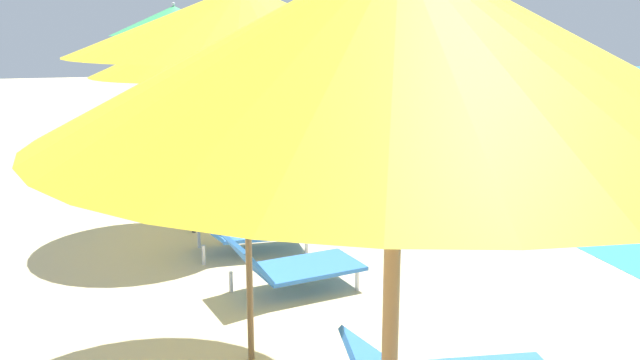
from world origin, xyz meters
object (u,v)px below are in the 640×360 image
Objects in this scene: umbrella_fourth at (243,21)px; umbrella_fifth at (186,55)px; lounger_sixth_inland at (237,169)px; lounger_fifth_shoreside at (233,186)px; cooler_box at (443,198)px; umbrella_sixth at (174,21)px; umbrella_farthest at (182,28)px; lounger_farthest_shoreside at (203,121)px; lounger_fifth_inland at (247,228)px; lounger_sixth_shoreside at (207,145)px; lounger_fourth_shoreside at (291,265)px; lounger_farthest_inland at (225,136)px; umbrella_third at (398,43)px.

umbrella_fourth is 1.15× the size of umbrella_fifth.
umbrella_fourth is 6.36m from lounger_sixth_inland.
lounger_sixth_inland reaches higher than lounger_fifth_shoreside.
umbrella_sixth is at bearing 134.07° from cooler_box.
umbrella_farthest is (-0.47, 4.32, 2.22)m from lounger_sixth_inland.
lounger_fifth_shoreside is 1.05× the size of lounger_sixth_inland.
cooler_box is at bearing -15.33° from lounger_fifth_shoreside.
lounger_farthest_shoreside is at bearing 77.22° from lounger_sixth_inland.
lounger_farthest_shoreside is (0.39, 8.75, 0.03)m from lounger_fifth_inland.
lounger_sixth_inland is 3.26× the size of cooler_box.
lounger_sixth_shoreside is (0.03, 3.69, -0.04)m from lounger_fifth_shoreside.
lounger_fifth_shoreside is at bearing -77.22° from umbrella_sixth.
lounger_sixth_shoreside is 0.51× the size of umbrella_farthest.
lounger_sixth_inland is at bearing -83.79° from umbrella_farthest.
lounger_fourth_shoreside reaches higher than lounger_fifth_shoreside.
lounger_farthest_shoreside is 1.20× the size of lounger_farthest_inland.
lounger_fifth_inland is 5.05m from umbrella_sixth.
lounger_farthest_inland is at bearing 84.97° from umbrella_third.
umbrella_fourth is 2.03× the size of lounger_sixth_inland.
umbrella_fifth is at bearing -179.21° from cooler_box.
lounger_fifth_shoreside is 0.52× the size of umbrella_sixth.
lounger_farthest_shoreside is (0.93, 7.82, -1.90)m from umbrella_fifth.
lounger_farthest_inland is at bearing 112.56° from cooler_box.
cooler_box is at bearing 28.24° from lounger_fourth_shoreside.
umbrella_third is 2.00× the size of lounger_sixth_shoreside.
lounger_sixth_shoreside is at bearing -109.99° from lounger_farthest_inland.
umbrella_farthest reaches higher than lounger_fourth_shoreside.
lounger_sixth_shoreside is at bearing 89.02° from lounger_fifth_inland.
umbrella_third is 11.57m from lounger_sixth_shoreside.
lounger_fifth_shoreside is (0.52, 4.54, -2.29)m from umbrella_fourth.
lounger_farthest_shoreside reaches higher than lounger_fourth_shoreside.
umbrella_fifth is 1.77× the size of lounger_sixth_inland.
umbrella_fifth is 6.06m from lounger_farthest_inland.
umbrella_third is at bearing -89.96° from lounger_fifth_shoreside.
umbrella_fifth is 8.10m from lounger_farthest_shoreside.
lounger_fifth_inland is 0.90× the size of lounger_farthest_shoreside.
umbrella_fourth is 1.04× the size of umbrella_farthest.
lounger_fourth_shoreside is at bearing -104.52° from lounger_sixth_inland.
umbrella_sixth is (-0.05, 7.01, 0.02)m from umbrella_fourth.
lounger_sixth_shoreside is 0.92× the size of lounger_farthest_shoreside.
lounger_fifth_shoreside is 3.69m from lounger_sixth_shoreside.
umbrella_farthest reaches higher than lounger_farthest_inland.
cooler_box is (3.47, 0.05, -2.03)m from umbrella_fifth.
umbrella_third is 6.10m from lounger_fifth_inland.
umbrella_fourth is at bearing -92.07° from lounger_fifth_shoreside.
umbrella_sixth reaches higher than lounger_sixth_shoreside.
umbrella_fifth is at bearing -93.75° from umbrella_farthest.
lounger_fourth_shoreside is at bearing -140.05° from cooler_box.
umbrella_farthest is at bearing 83.64° from lounger_sixth_inland.
lounger_fifth_inland reaches higher than lounger_fifth_shoreside.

